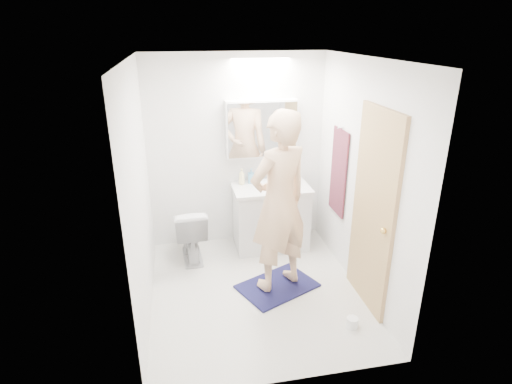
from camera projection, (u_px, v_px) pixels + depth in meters
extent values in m
plane|color=silver|center=(256.00, 291.00, 4.47)|extent=(2.50, 2.50, 0.00)
plane|color=white|center=(256.00, 58.00, 3.58)|extent=(2.50, 2.50, 0.00)
plane|color=white|center=(237.00, 152.00, 5.16)|extent=(2.50, 0.00, 2.50)
plane|color=white|center=(290.00, 250.00, 2.88)|extent=(2.50, 0.00, 2.50)
plane|color=white|center=(139.00, 196.00, 3.83)|extent=(0.00, 2.50, 2.50)
plane|color=white|center=(361.00, 180.00, 4.22)|extent=(0.00, 2.50, 2.50)
cube|color=silver|center=(271.00, 218.00, 5.27)|extent=(0.90, 0.55, 0.78)
cube|color=silver|center=(271.00, 188.00, 5.12)|extent=(0.95, 0.58, 0.04)
cylinder|color=white|center=(271.00, 184.00, 5.13)|extent=(0.36, 0.36, 0.03)
cylinder|color=silver|center=(267.00, 175.00, 5.28)|extent=(0.02, 0.02, 0.16)
cube|color=white|center=(262.00, 129.00, 5.04)|extent=(0.88, 0.14, 0.70)
cube|color=silver|center=(263.00, 130.00, 4.97)|extent=(0.84, 0.01, 0.66)
imported|color=silver|center=(190.00, 232.00, 5.00)|extent=(0.41, 0.69, 0.68)
cube|color=#151843|center=(277.00, 286.00, 4.53)|extent=(0.96, 0.84, 0.02)
imported|color=#DBAD83|center=(279.00, 203.00, 4.17)|extent=(0.82, 0.71, 1.91)
cube|color=tan|center=(373.00, 212.00, 3.97)|extent=(0.04, 0.80, 2.00)
sphere|color=gold|center=(383.00, 231.00, 3.71)|extent=(0.06, 0.06, 0.06)
cube|color=#13163D|center=(339.00, 172.00, 4.75)|extent=(0.02, 0.42, 1.00)
cylinder|color=silver|center=(341.00, 128.00, 4.56)|extent=(0.07, 0.02, 0.02)
imported|color=beige|center=(242.00, 177.00, 5.15)|extent=(0.09, 0.09, 0.20)
imported|color=#5696BA|center=(251.00, 176.00, 5.20)|extent=(0.09, 0.09, 0.18)
imported|color=#383FA9|center=(281.00, 178.00, 5.27)|extent=(0.13, 0.13, 0.10)
cylinder|color=white|center=(352.00, 322.00, 3.91)|extent=(0.11, 0.11, 0.10)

